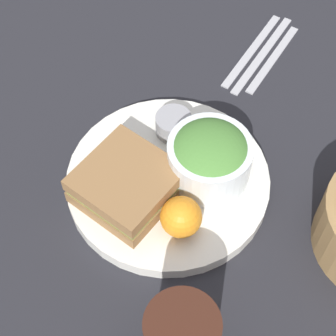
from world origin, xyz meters
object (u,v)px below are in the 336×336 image
object	(u,v)px
salad_bowl	(210,157)
knife	(262,54)
plate	(168,181)
fork	(252,50)
spoon	(273,59)
sandwich	(127,184)
dressing_cup	(173,124)

from	to	relation	value
salad_bowl	knife	distance (m)	0.26
plate	fork	distance (m)	0.28
plate	fork	world-z (taller)	plate
plate	knife	xyz separation A→B (m)	(-0.27, -0.08, -0.01)
spoon	sandwich	bearing A→B (deg)	171.77
knife	sandwich	bearing A→B (deg)	174.89
plate	sandwich	world-z (taller)	sandwich
sandwich	fork	size ratio (longest dim) A/B	0.71
salad_bowl	fork	bearing A→B (deg)	-149.70
plate	dressing_cup	distance (m)	0.08
dressing_cup	fork	bearing A→B (deg)	-167.07
sandwich	fork	bearing A→B (deg)	-165.09
salad_bowl	spoon	xyz separation A→B (m)	(-0.23, -0.09, -0.05)
spoon	knife	bearing A→B (deg)	90.00
plate	salad_bowl	xyz separation A→B (m)	(-0.04, 0.03, 0.05)
knife	spoon	distance (m)	0.02
spoon	fork	bearing A→B (deg)	90.00
dressing_cup	fork	world-z (taller)	dressing_cup
sandwich	dressing_cup	distance (m)	0.12
sandwich	spoon	bearing A→B (deg)	-171.35
knife	spoon	world-z (taller)	same
fork	spoon	xyz separation A→B (m)	(-0.01, 0.03, 0.00)
plate	knife	bearing A→B (deg)	-163.13
sandwich	salad_bowl	distance (m)	0.11
plate	sandwich	distance (m)	0.07
salad_bowl	fork	world-z (taller)	salad_bowl
sandwich	salad_bowl	xyz separation A→B (m)	(-0.10, 0.04, 0.01)
sandwich	spoon	xyz separation A→B (m)	(-0.33, -0.05, -0.04)
sandwich	salad_bowl	world-z (taller)	salad_bowl
salad_bowl	knife	size ratio (longest dim) A/B	0.56
fork	knife	distance (m)	0.02
salad_bowl	fork	xyz separation A→B (m)	(-0.22, -0.13, -0.05)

